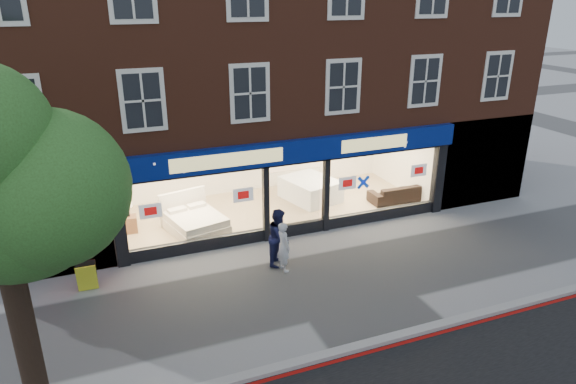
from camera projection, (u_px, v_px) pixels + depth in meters
ground at (338, 279)px, 14.38m from camera, size 120.00×120.00×0.00m
kerb_line at (399, 344)px, 11.69m from camera, size 60.00×0.10×0.01m
kerb_stone at (394, 337)px, 11.84m from camera, size 60.00×0.25×0.12m
showroom_floor at (274, 209)px, 18.92m from camera, size 11.00×4.50×0.10m
building at (255, 18)px, 17.99m from camera, size 19.00×8.26×10.30m
display_bed at (195, 221)px, 17.01m from camera, size 2.09×2.36×1.14m
bedside_table at (130, 224)px, 16.92m from camera, size 0.48×0.48×0.55m
mattress_stack at (310, 189)px, 19.56m from camera, size 2.10×2.41×0.81m
sofa at (397, 193)px, 19.46m from camera, size 2.16×0.87×0.63m
a_board at (87, 277)px, 13.71m from camera, size 0.54×0.36×0.80m
pedestrian_grey at (284, 247)px, 14.59m from camera, size 0.43×0.59×1.50m
pedestrian_blue at (279, 237)px, 14.92m from camera, size 1.03×1.06×1.72m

